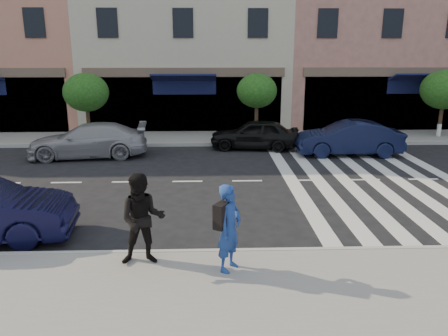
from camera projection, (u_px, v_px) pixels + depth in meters
ground at (180, 229)px, 10.69m from camera, size 120.00×120.00×0.00m
sidewalk_near at (164, 317)px, 7.05m from camera, size 60.00×4.50×0.15m
sidewalk_far at (194, 138)px, 21.28m from camera, size 60.00×3.00×0.15m
building_west_mid at (3, 0)px, 24.90m from camera, size 10.00×9.00×14.00m
building_centre at (187, 28)px, 25.62m from camera, size 11.00×9.00×11.00m
building_east_mid at (390, 10)px, 25.75m from camera, size 13.00×9.00×13.00m
street_tree_wb at (86, 93)px, 20.34m from camera, size 2.10×2.10×3.06m
street_tree_c at (257, 91)px, 20.58m from camera, size 1.90×1.90×3.04m
street_tree_ea at (444, 90)px, 20.86m from camera, size 2.20×2.20×3.19m
photographer at (229, 228)px, 8.23m from camera, size 0.67×0.74×1.71m
walker at (142, 219)px, 8.46m from camera, size 0.95×0.77×1.84m
car_far_left at (88, 140)px, 17.71m from camera, size 4.89×2.39×1.37m
car_far_mid at (254, 134)px, 19.18m from camera, size 4.03×2.05×1.31m
car_far_right at (348, 138)px, 18.04m from camera, size 4.35×1.63×1.42m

